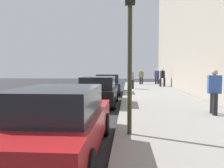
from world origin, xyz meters
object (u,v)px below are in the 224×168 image
at_px(parked_car_navy, 108,84).
at_px(pedestrian_grey_coat, 131,79).
at_px(pedestrian_navy_coat, 157,76).
at_px(pedestrian_olive_coat, 141,77).
at_px(parked_car_black, 99,91).
at_px(rolling_suitcase, 159,82).
at_px(pedestrian_blue_coat, 214,90).
at_px(traffic_light_pole, 130,29).
at_px(pedestrian_black_coat, 162,77).
at_px(parked_car_red, 60,121).

bearing_deg(parked_car_navy, pedestrian_grey_coat, -32.51).
xyz_separation_m(pedestrian_navy_coat, pedestrian_olive_coat, (-0.61, 1.87, -0.06)).
distance_m(parked_car_black, rolling_suitcase, 15.22).
bearing_deg(pedestrian_grey_coat, parked_car_black, 167.57).
relative_size(parked_car_black, pedestrian_olive_coat, 2.57).
xyz_separation_m(parked_car_navy, pedestrian_blue_coat, (-7.98, -4.85, 0.32)).
relative_size(parked_car_navy, traffic_light_pole, 1.02).
bearing_deg(parked_car_navy, pedestrian_blue_coat, -148.71).
bearing_deg(pedestrian_navy_coat, pedestrian_black_coat, -179.12).
distance_m(parked_car_navy, rolling_suitcase, 10.38).
height_order(pedestrian_blue_coat, traffic_light_pole, traffic_light_pole).
relative_size(pedestrian_olive_coat, traffic_light_pole, 0.40).
bearing_deg(parked_car_red, pedestrian_grey_coat, -6.79).
xyz_separation_m(parked_car_black, rolling_suitcase, (14.34, -5.10, -0.33)).
height_order(pedestrian_grey_coat, traffic_light_pole, traffic_light_pole).
xyz_separation_m(parked_car_red, rolling_suitcase, (21.00, -5.07, -0.33)).
distance_m(parked_car_red, pedestrian_navy_coat, 22.02).
xyz_separation_m(pedestrian_navy_coat, pedestrian_black_coat, (-3.86, -0.06, 0.01)).
bearing_deg(pedestrian_navy_coat, pedestrian_olive_coat, 108.15).
relative_size(pedestrian_grey_coat, pedestrian_black_coat, 0.95).
bearing_deg(pedestrian_black_coat, pedestrian_grey_coat, 131.45).
distance_m(pedestrian_blue_coat, pedestrian_navy_coat, 17.48).
relative_size(pedestrian_grey_coat, pedestrian_olive_coat, 1.03).
bearing_deg(pedestrian_grey_coat, pedestrian_olive_coat, -11.70).
xyz_separation_m(pedestrian_olive_coat, traffic_light_pole, (-19.69, 1.48, 1.92)).
xyz_separation_m(parked_car_navy, pedestrian_navy_coat, (9.50, -4.93, 0.34)).
relative_size(parked_car_red, parked_car_navy, 1.08).
height_order(parked_car_red, pedestrian_grey_coat, pedestrian_grey_coat).
height_order(parked_car_black, rolling_suitcase, parked_car_black).
distance_m(pedestrian_blue_coat, pedestrian_black_coat, 13.62).
distance_m(parked_car_red, pedestrian_grey_coat, 14.90).
bearing_deg(pedestrian_grey_coat, parked_car_navy, 147.49).
bearing_deg(rolling_suitcase, parked_car_black, 160.42).
height_order(parked_car_navy, pedestrian_olive_coat, pedestrian_olive_coat).
height_order(pedestrian_black_coat, traffic_light_pole, traffic_light_pole).
relative_size(pedestrian_black_coat, traffic_light_pole, 0.44).
relative_size(pedestrian_grey_coat, pedestrian_navy_coat, 0.96).
bearing_deg(parked_car_red, pedestrian_navy_coat, -12.83).
height_order(pedestrian_olive_coat, rolling_suitcase, pedestrian_olive_coat).
distance_m(pedestrian_grey_coat, pedestrian_black_coat, 4.25).
bearing_deg(parked_car_navy, parked_car_black, -179.90).
relative_size(pedestrian_grey_coat, traffic_light_pole, 0.41).
xyz_separation_m(parked_car_black, traffic_light_pole, (-5.50, -1.57, 2.21)).
bearing_deg(pedestrian_olive_coat, parked_car_black, 167.88).
relative_size(parked_car_red, pedestrian_black_coat, 2.52).
height_order(parked_car_red, traffic_light_pole, traffic_light_pole).
height_order(parked_car_black, pedestrian_olive_coat, pedestrian_olive_coat).
bearing_deg(parked_car_navy, traffic_light_pole, -171.70).
distance_m(parked_car_red, rolling_suitcase, 21.60).
height_order(pedestrian_blue_coat, pedestrian_olive_coat, pedestrian_blue_coat).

